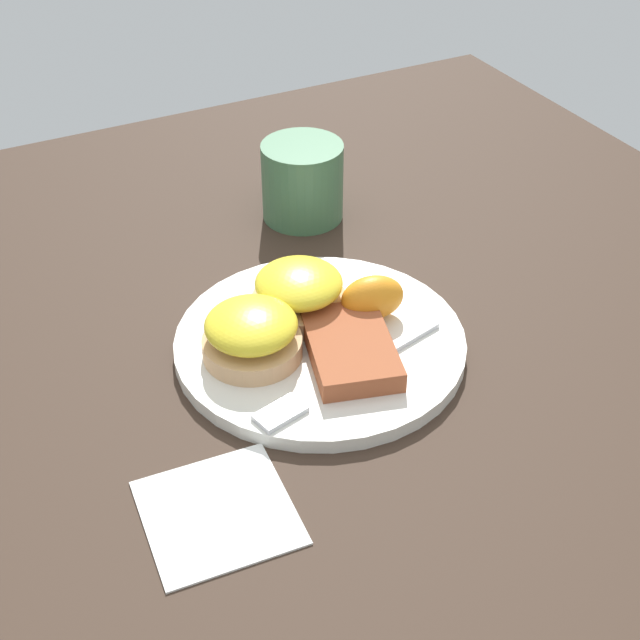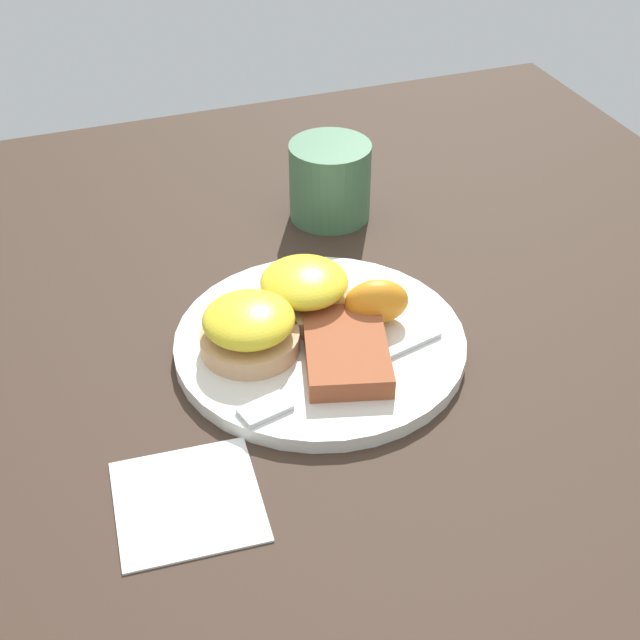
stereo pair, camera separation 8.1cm
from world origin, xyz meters
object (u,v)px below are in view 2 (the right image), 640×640
(sandwich_benedict_left, at_px, (303,291))
(hashbrown_patty, at_px, (346,351))
(sandwich_benedict_right, at_px, (249,328))
(fork, at_px, (333,379))
(orange_wedge, at_px, (377,302))
(cup, at_px, (329,180))

(sandwich_benedict_left, bearing_deg, hashbrown_patty, -170.97)
(sandwich_benedict_right, relative_size, hashbrown_patty, 0.80)
(hashbrown_patty, xyz_separation_m, fork, (-0.02, 0.02, -0.01))
(orange_wedge, distance_m, cup, 0.22)
(sandwich_benedict_left, distance_m, fork, 0.11)
(sandwich_benedict_right, xyz_separation_m, fork, (-0.07, -0.05, -0.02))
(fork, height_order, cup, cup)
(sandwich_benedict_left, bearing_deg, orange_wedge, -122.21)
(orange_wedge, height_order, cup, cup)
(cup, bearing_deg, hashbrown_patty, 162.78)
(cup, bearing_deg, sandwich_benedict_right, 144.35)
(orange_wedge, relative_size, cup, 0.50)
(sandwich_benedict_right, bearing_deg, hashbrown_patty, -119.41)
(sandwich_benedict_left, height_order, hashbrown_patty, sandwich_benedict_left)
(sandwich_benedict_left, height_order, sandwich_benedict_right, same)
(hashbrown_patty, xyz_separation_m, orange_wedge, (0.04, -0.05, 0.01))
(sandwich_benedict_right, height_order, fork, sandwich_benedict_right)
(sandwich_benedict_left, height_order, cup, cup)
(sandwich_benedict_left, relative_size, sandwich_benedict_right, 1.00)
(hashbrown_patty, xyz_separation_m, cup, (0.26, -0.08, 0.02))
(fork, bearing_deg, orange_wedge, -45.60)
(sandwich_benedict_right, xyz_separation_m, orange_wedge, (0.00, -0.12, -0.00))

